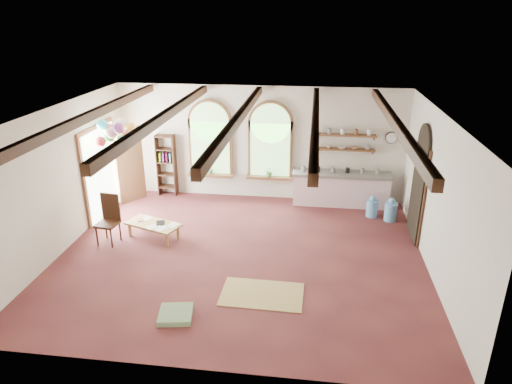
% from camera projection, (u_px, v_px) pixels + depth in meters
% --- Properties ---
extents(floor, '(8.00, 8.00, 0.00)m').
position_uv_depth(floor, '(241.00, 255.00, 10.13)').
color(floor, maroon).
rests_on(floor, ground).
extents(ceiling_beams, '(6.20, 6.80, 0.18)m').
position_uv_depth(ceiling_beams, '(239.00, 118.00, 8.98)').
color(ceiling_beams, '#3D1F13').
rests_on(ceiling_beams, ceiling).
extents(window_left, '(1.30, 0.28, 2.20)m').
position_uv_depth(window_left, '(210.00, 141.00, 12.85)').
color(window_left, brown).
rests_on(window_left, floor).
extents(window_right, '(1.30, 0.28, 2.20)m').
position_uv_depth(window_right, '(270.00, 143.00, 12.65)').
color(window_right, brown).
rests_on(window_right, floor).
extents(left_doorway, '(0.10, 1.90, 2.50)m').
position_uv_depth(left_doorway, '(101.00, 173.00, 11.84)').
color(left_doorway, brown).
rests_on(left_doorway, floor).
extents(right_doorway, '(0.10, 1.30, 2.40)m').
position_uv_depth(right_doorway, '(417.00, 193.00, 10.64)').
color(right_doorway, black).
rests_on(right_doorway, floor).
extents(kitchen_counter, '(2.68, 0.62, 0.94)m').
position_uv_depth(kitchen_counter, '(341.00, 188.00, 12.63)').
color(kitchen_counter, beige).
rests_on(kitchen_counter, floor).
extents(wall_shelf_lower, '(1.70, 0.24, 0.04)m').
position_uv_depth(wall_shelf_lower, '(343.00, 149.00, 12.40)').
color(wall_shelf_lower, brown).
rests_on(wall_shelf_lower, wall_back).
extents(wall_shelf_upper, '(1.70, 0.24, 0.04)m').
position_uv_depth(wall_shelf_upper, '(344.00, 135.00, 12.25)').
color(wall_shelf_upper, brown).
rests_on(wall_shelf_upper, wall_back).
extents(wall_clock, '(0.32, 0.04, 0.32)m').
position_uv_depth(wall_clock, '(391.00, 138.00, 12.18)').
color(wall_clock, black).
rests_on(wall_clock, wall_back).
extents(bookshelf, '(0.53, 0.32, 1.80)m').
position_uv_depth(bookshelf, '(166.00, 165.00, 13.18)').
color(bookshelf, '#3D1F13').
rests_on(bookshelf, floor).
extents(coffee_table, '(1.42, 1.01, 0.37)m').
position_uv_depth(coffee_table, '(153.00, 225.00, 10.83)').
color(coffee_table, '#AA8F4E').
rests_on(coffee_table, floor).
extents(side_chair, '(0.52, 0.52, 1.17)m').
position_uv_depth(side_chair, '(109.00, 229.00, 10.59)').
color(side_chair, '#3D1F13').
rests_on(side_chair, floor).
extents(floor_mat, '(1.59, 1.00, 0.02)m').
position_uv_depth(floor_mat, '(262.00, 294.00, 8.74)').
color(floor_mat, tan).
rests_on(floor_mat, floor).
extents(floor_cushion, '(0.67, 0.67, 0.10)m').
position_uv_depth(floor_cushion, '(176.00, 314.00, 8.09)').
color(floor_cushion, '#6A885D').
rests_on(floor_cushion, floor).
extents(water_jug_a, '(0.30, 0.30, 0.58)m').
position_uv_depth(water_jug_a, '(372.00, 207.00, 11.97)').
color(water_jug_a, '#5D99C8').
rests_on(water_jug_a, floor).
extents(water_jug_b, '(0.32, 0.32, 0.63)m').
position_uv_depth(water_jug_b, '(391.00, 211.00, 11.73)').
color(water_jug_b, '#5D99C8').
rests_on(water_jug_b, floor).
extents(balloon_cluster, '(0.86, 0.86, 1.16)m').
position_uv_depth(balloon_cluster, '(115.00, 132.00, 10.92)').
color(balloon_cluster, silver).
rests_on(balloon_cluster, floor).
extents(table_book, '(0.24, 0.27, 0.02)m').
position_uv_depth(table_book, '(137.00, 220.00, 10.95)').
color(table_book, olive).
rests_on(table_book, coffee_table).
extents(tablet, '(0.26, 0.32, 0.01)m').
position_uv_depth(tablet, '(160.00, 223.00, 10.83)').
color(tablet, black).
rests_on(tablet, coffee_table).
extents(potted_plant_left, '(0.27, 0.23, 0.30)m').
position_uv_depth(potted_plant_left, '(211.00, 169.00, 13.04)').
color(potted_plant_left, '#598C4C').
rests_on(potted_plant_left, window_left).
extents(potted_plant_right, '(0.27, 0.23, 0.30)m').
position_uv_depth(potted_plant_right, '(270.00, 171.00, 12.84)').
color(potted_plant_right, '#598C4C').
rests_on(potted_plant_right, window_right).
extents(shelf_cup_a, '(0.12, 0.10, 0.10)m').
position_uv_depth(shelf_cup_a, '(316.00, 146.00, 12.46)').
color(shelf_cup_a, white).
rests_on(shelf_cup_a, wall_shelf_lower).
extents(shelf_cup_b, '(0.10, 0.10, 0.09)m').
position_uv_depth(shelf_cup_b, '(328.00, 146.00, 12.42)').
color(shelf_cup_b, beige).
rests_on(shelf_cup_b, wall_shelf_lower).
extents(shelf_bowl_a, '(0.22, 0.22, 0.05)m').
position_uv_depth(shelf_bowl_a, '(341.00, 148.00, 12.39)').
color(shelf_bowl_a, beige).
rests_on(shelf_bowl_a, wall_shelf_lower).
extents(shelf_bowl_b, '(0.20, 0.20, 0.06)m').
position_uv_depth(shelf_bowl_b, '(355.00, 148.00, 12.34)').
color(shelf_bowl_b, '#8C664C').
rests_on(shelf_bowl_b, wall_shelf_lower).
extents(shelf_vase, '(0.18, 0.18, 0.19)m').
position_uv_depth(shelf_vase, '(368.00, 146.00, 12.28)').
color(shelf_vase, slate).
rests_on(shelf_vase, wall_shelf_lower).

